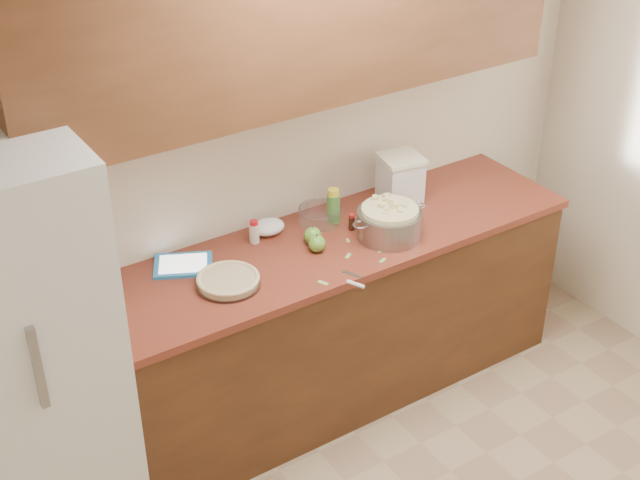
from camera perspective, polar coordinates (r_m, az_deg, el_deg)
room_shell at (r=3.06m, az=15.22°, el=-6.30°), size 3.60×3.60×3.60m
counter_run at (r=4.45m, az=-0.13°, el=-5.38°), size 2.64×0.68×0.92m
upper_cabinets at (r=3.88m, az=-1.45°, el=13.79°), size 2.60×0.34×0.70m
fridge at (r=3.73m, az=-18.86°, el=-7.16°), size 0.70×0.70×1.80m
pie at (r=3.91m, az=-5.89°, el=-2.60°), size 0.29×0.29×0.05m
colander at (r=4.24m, az=4.46°, el=1.12°), size 0.41×0.31×0.15m
flour_canister at (r=4.53m, az=5.16°, el=3.95°), size 0.24×0.24×0.25m
tablet at (r=4.07m, az=-8.75°, el=-1.59°), size 0.32×0.30×0.02m
paring_knife at (r=3.91m, az=2.26°, el=-2.74°), size 0.09×0.17×0.02m
lemon_bottle at (r=4.35m, az=0.86°, el=2.19°), size 0.06×0.06×0.17m
cinnamon_shaker at (r=4.20m, az=-4.23°, el=0.51°), size 0.05×0.05×0.12m
vanilla_bottle at (r=4.30m, az=2.04°, el=1.14°), size 0.03×0.03×0.08m
mixing_bowl at (r=4.36m, az=-0.00°, el=1.67°), size 0.22×0.22×0.08m
paper_towel at (r=4.28m, az=-3.32°, el=0.84°), size 0.19×0.17×0.07m
apple_left at (r=4.12m, az=-0.19°, el=-0.23°), size 0.08×0.08×0.09m
apple_center at (r=4.18m, az=-0.47°, el=0.29°), size 0.08×0.08×0.10m
peel_a at (r=4.11m, az=1.81°, el=-1.03°), size 0.05×0.04×0.00m
peel_b at (r=4.22m, az=1.80°, el=-0.03°), size 0.02×0.04×0.00m
peel_c at (r=3.92m, az=0.20°, el=-2.76°), size 0.04×0.05×0.00m
peel_d at (r=4.08m, az=4.03°, el=-1.31°), size 0.05×0.03×0.00m
peel_e at (r=4.27m, az=2.88°, el=0.34°), size 0.05×0.03×0.00m
peel_f at (r=4.15m, az=3.88°, el=-0.70°), size 0.04×0.03×0.00m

